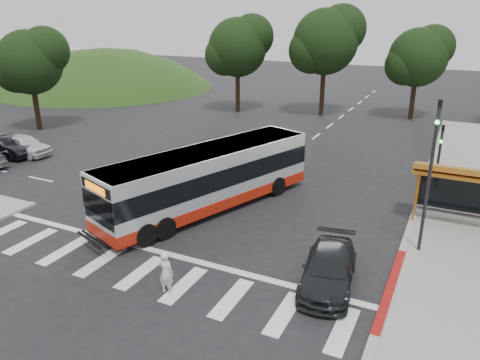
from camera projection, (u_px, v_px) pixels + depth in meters
The scene contains 18 objects.
ground at pixel (204, 223), 22.50m from camera, with size 140.00×140.00×0.00m, color black.
sidewalk_east at pixel (460, 202), 24.73m from camera, with size 4.00×40.00×0.12m, color gray.
curb_east at pixel (420, 196), 25.54m from camera, with size 0.30×40.00×0.15m, color #9E9991.
curb_east_red at pixel (390, 289), 17.10m from camera, with size 0.32×6.00×0.15m, color maroon.
hillside_nw at pixel (107, 87), 60.94m from camera, with size 44.00×44.00×10.00m, color #234516.
crosswalk_ladder at pixel (140, 272), 18.28m from camera, with size 18.00×2.60×0.01m, color silver.
bus_shelter at pixel (461, 178), 21.57m from camera, with size 4.20×1.60×2.86m.
traffic_signal_ne_tall at pixel (431, 165), 18.49m from camera, with size 0.18×0.37×6.50m.
traffic_signal_ne_short at pixel (439, 153), 24.88m from camera, with size 0.18×0.37×4.00m.
tree_north_a at pixel (326, 41), 42.90m from camera, with size 6.60×6.15×10.17m.
tree_north_b at pixel (419, 56), 41.74m from camera, with size 5.72×5.33×8.43m.
tree_north_c at pixel (239, 46), 44.71m from camera, with size 6.16×5.74×9.30m.
tree_west_a at pixel (31, 61), 38.03m from camera, with size 5.72×5.33×8.43m.
transit_bus at pixel (208, 180), 23.64m from camera, with size 2.63×12.12×3.13m, color silver, non-canonical shape.
pedestrian at pixel (166, 273), 16.71m from camera, with size 0.60×0.40×1.65m, color white.
dark_sedan at pixel (329, 269), 17.29m from camera, with size 1.84×4.53×1.31m, color black.
west_car_white at pixel (24, 145), 32.68m from camera, with size 1.71×4.26×1.45m, color silver.
west_car_black at pixel (4, 146), 32.32m from camera, with size 1.55×4.43×1.46m, color black.
Camera 1 is at (10.46, -17.60, 9.72)m, focal length 35.00 mm.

